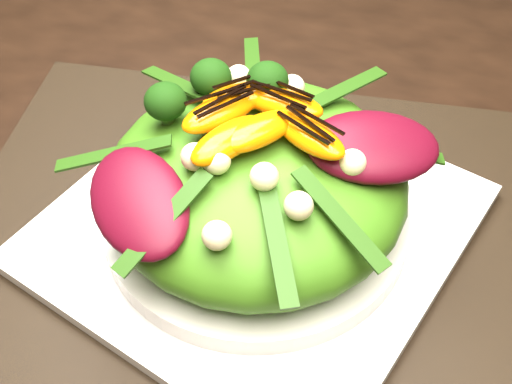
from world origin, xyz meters
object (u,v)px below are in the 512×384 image
(dining_table, at_px, (510,253))
(salad_bowl, at_px, (256,213))
(orange_segment, at_px, (242,101))
(plate_base, at_px, (256,225))
(placemat, at_px, (256,231))
(lettuce_mound, at_px, (256,181))

(dining_table, bearing_deg, salad_bowl, -163.20)
(orange_segment, bearing_deg, plate_base, -55.26)
(placemat, bearing_deg, dining_table, 16.80)
(plate_base, height_order, orange_segment, orange_segment)
(placemat, xyz_separation_m, lettuce_mound, (0.00, -0.00, 0.05))
(salad_bowl, height_order, lettuce_mound, lettuce_mound)
(dining_table, relative_size, salad_bowl, 7.27)
(salad_bowl, xyz_separation_m, orange_segment, (-0.02, 0.03, 0.08))
(orange_segment, bearing_deg, lettuce_mound, -55.26)
(dining_table, relative_size, lettuce_mound, 7.65)
(dining_table, distance_m, plate_base, 0.20)
(lettuce_mound, bearing_deg, plate_base, 0.00)
(dining_table, distance_m, placemat, 0.20)
(plate_base, bearing_deg, placemat, 90.00)
(placemat, height_order, orange_segment, orange_segment)
(lettuce_mound, bearing_deg, dining_table, 16.80)
(plate_base, relative_size, orange_segment, 4.61)
(lettuce_mound, bearing_deg, orange_segment, 124.74)
(placemat, bearing_deg, salad_bowl, 0.00)
(dining_table, xyz_separation_m, orange_segment, (-0.21, -0.03, 0.12))
(placemat, distance_m, orange_segment, 0.10)
(placemat, relative_size, plate_base, 1.64)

